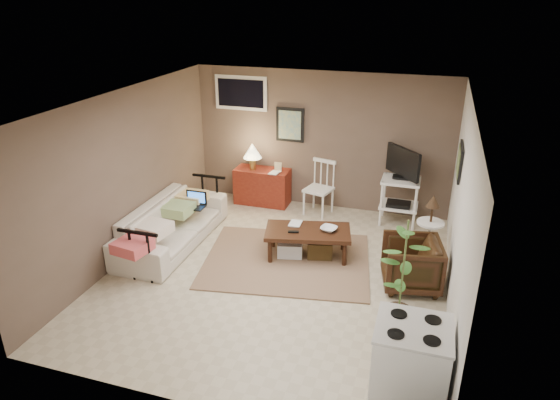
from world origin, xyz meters
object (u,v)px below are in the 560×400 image
(tv_stand, at_px, (401,184))
(potted_plant, at_px, (403,274))
(stove, at_px, (410,366))
(side_table, at_px, (431,221))
(sofa, at_px, (172,218))
(red_console, at_px, (261,183))
(spindle_chair, at_px, (319,190))
(coffee_table, at_px, (307,241))
(armchair, at_px, (411,262))

(tv_stand, distance_m, potted_plant, 2.94)
(tv_stand, height_order, stove, tv_stand)
(stove, bearing_deg, side_table, 88.49)
(sofa, bearing_deg, tv_stand, -61.24)
(red_console, bearing_deg, spindle_chair, -6.36)
(coffee_table, xyz_separation_m, sofa, (-2.07, -0.21, 0.18))
(red_console, relative_size, side_table, 1.11)
(spindle_chair, bearing_deg, sofa, -136.79)
(potted_plant, xyz_separation_m, stove, (0.18, -1.08, -0.32))
(red_console, relative_size, stove, 1.27)
(red_console, xyz_separation_m, stove, (2.90, -4.12, 0.05))
(spindle_chair, height_order, armchair, spindle_chair)
(tv_stand, height_order, potted_plant, potted_plant)
(tv_stand, bearing_deg, armchair, -80.28)
(sofa, relative_size, armchair, 3.03)
(armchair, bearing_deg, potted_plant, -15.11)
(coffee_table, xyz_separation_m, potted_plant, (1.43, -1.36, 0.51))
(coffee_table, distance_m, red_console, 2.12)
(spindle_chair, height_order, tv_stand, tv_stand)
(spindle_chair, distance_m, side_table, 2.20)
(side_table, xyz_separation_m, stove, (-0.08, -2.86, -0.19))
(coffee_table, distance_m, armchair, 1.54)
(coffee_table, xyz_separation_m, red_console, (-1.29, 1.68, 0.13))
(stove, bearing_deg, potted_plant, 99.50)
(side_table, bearing_deg, armchair, -103.74)
(spindle_chair, xyz_separation_m, stove, (1.80, -4.00, -0.00))
(coffee_table, bearing_deg, red_console, 127.52)
(side_table, height_order, potted_plant, potted_plant)
(red_console, relative_size, potted_plant, 0.79)
(spindle_chair, bearing_deg, armchair, -48.58)
(spindle_chair, distance_m, potted_plant, 3.35)
(sofa, xyz_separation_m, spindle_chair, (1.88, 1.77, 0.01))
(red_console, height_order, side_table, red_console)
(red_console, height_order, tv_stand, tv_stand)
(red_console, bearing_deg, stove, -54.89)
(tv_stand, relative_size, side_table, 1.28)
(sofa, xyz_separation_m, armchair, (3.57, -0.14, -0.07))
(red_console, bearing_deg, side_table, -22.94)
(coffee_table, relative_size, armchair, 1.80)
(sofa, height_order, potted_plant, potted_plant)
(side_table, xyz_separation_m, armchair, (-0.19, -0.78, -0.26))
(tv_stand, bearing_deg, potted_plant, -84.87)
(sofa, xyz_separation_m, stove, (3.68, -2.23, 0.01))
(coffee_table, distance_m, potted_plant, 2.03)
(sofa, height_order, stove, stove)
(red_console, xyz_separation_m, side_table, (2.97, -1.26, 0.24))
(sofa, bearing_deg, spindle_chair, -46.79)
(armchair, relative_size, potted_plant, 0.51)
(side_table, distance_m, stove, 2.87)
(side_table, bearing_deg, red_console, 157.06)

